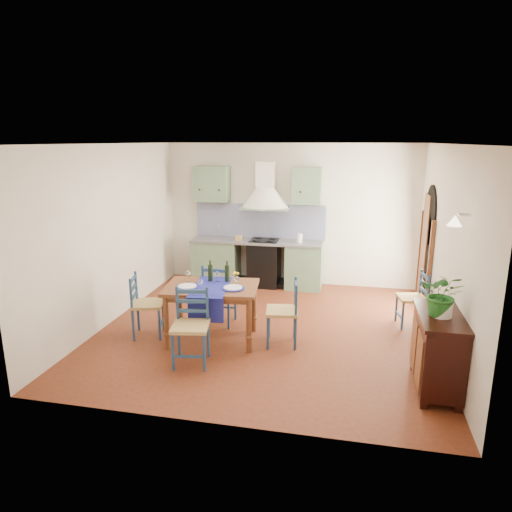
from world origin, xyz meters
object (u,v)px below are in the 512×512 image
(chair_near, at_px, (191,326))
(potted_plant, at_px, (443,294))
(sideboard, at_px, (437,349))
(dining_table, at_px, (212,292))

(chair_near, height_order, potted_plant, potted_plant)
(sideboard, xyz_separation_m, potted_plant, (-0.01, -0.05, 0.68))
(dining_table, bearing_deg, sideboard, -14.57)
(chair_near, relative_size, sideboard, 0.95)
(chair_near, relative_size, potted_plant, 1.95)
(dining_table, bearing_deg, chair_near, -94.83)
(dining_table, relative_size, sideboard, 1.33)
(potted_plant, bearing_deg, sideboard, 75.56)
(dining_table, relative_size, potted_plant, 2.74)
(chair_near, bearing_deg, dining_table, 85.17)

